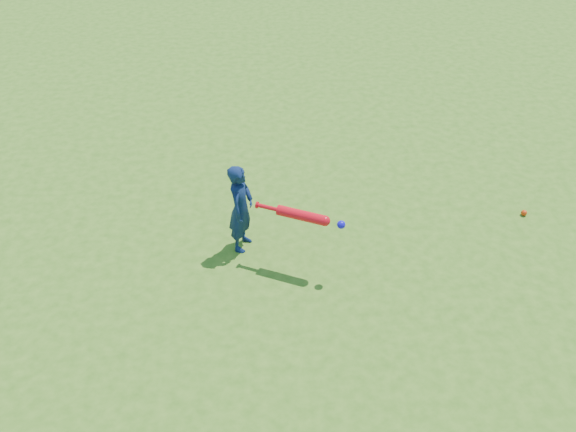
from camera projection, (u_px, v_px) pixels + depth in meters
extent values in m
plane|color=#376417|center=(315.00, 246.00, 6.63)|extent=(80.00, 80.00, 0.00)
imported|color=#0E1D43|center=(241.00, 208.00, 6.35)|extent=(0.34, 0.41, 0.97)
sphere|color=red|center=(524.00, 213.00, 7.03)|extent=(0.07, 0.07, 0.07)
cylinder|color=red|center=(257.00, 205.00, 6.16)|extent=(0.04, 0.07, 0.07)
cylinder|color=red|center=(268.00, 207.00, 6.13)|extent=(0.22, 0.13, 0.04)
cylinder|color=red|center=(301.00, 215.00, 6.04)|extent=(0.47, 0.28, 0.10)
sphere|color=red|center=(325.00, 221.00, 5.97)|extent=(0.10, 0.10, 0.10)
sphere|color=#140CD2|center=(341.00, 225.00, 5.92)|extent=(0.08, 0.08, 0.08)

